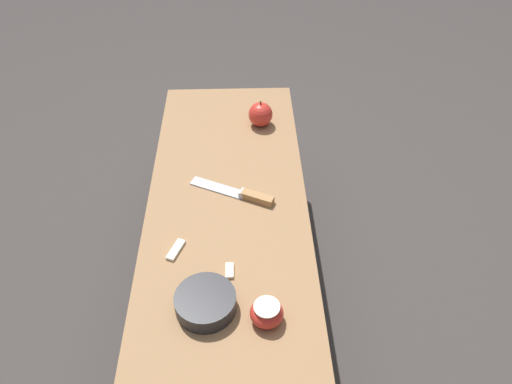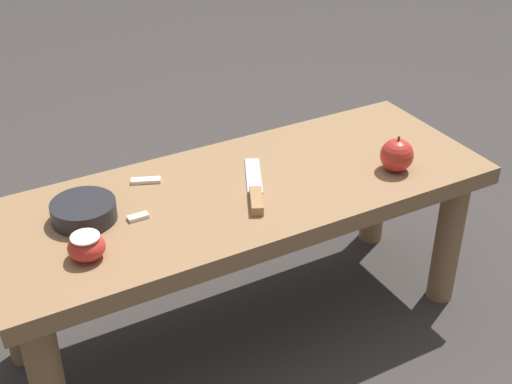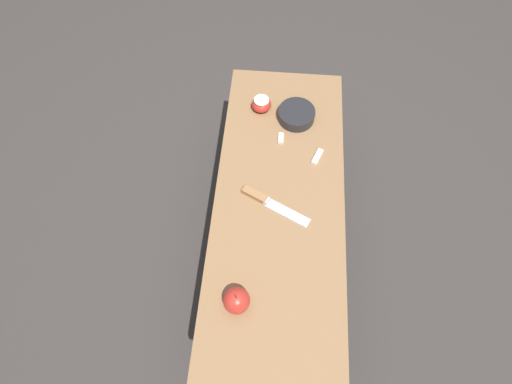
% 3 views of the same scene
% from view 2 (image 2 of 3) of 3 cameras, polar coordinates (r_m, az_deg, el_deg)
% --- Properties ---
extents(ground_plane, '(8.00, 8.00, 0.00)m').
position_cam_2_polar(ground_plane, '(1.73, -1.02, -10.51)').
color(ground_plane, '#383330').
extents(wooden_bench, '(1.08, 0.41, 0.38)m').
position_cam_2_polar(wooden_bench, '(1.53, -1.13, -1.70)').
color(wooden_bench, olive).
rests_on(wooden_bench, ground_plane).
extents(knife, '(0.13, 0.22, 0.02)m').
position_cam_2_polar(knife, '(1.47, -0.04, -0.03)').
color(knife, '#B7BABF').
rests_on(knife, wooden_bench).
extents(apple_whole, '(0.07, 0.07, 0.08)m').
position_cam_2_polar(apple_whole, '(1.57, 11.20, 2.91)').
color(apple_whole, red).
rests_on(apple_whole, wooden_bench).
extents(apple_cut, '(0.07, 0.07, 0.05)m').
position_cam_2_polar(apple_cut, '(1.32, -13.41, -4.27)').
color(apple_cut, red).
rests_on(apple_cut, wooden_bench).
extents(apple_slice_near_knife, '(0.04, 0.02, 0.01)m').
position_cam_2_polar(apple_slice_near_knife, '(1.41, -9.42, -1.98)').
color(apple_slice_near_knife, beige).
rests_on(apple_slice_near_knife, wooden_bench).
extents(apple_slice_center, '(0.07, 0.04, 0.01)m').
position_cam_2_polar(apple_slice_center, '(1.53, -8.82, 0.92)').
color(apple_slice_center, beige).
rests_on(apple_slice_center, wooden_bench).
extents(bowl, '(0.13, 0.13, 0.04)m').
position_cam_2_polar(bowl, '(1.43, -13.62, -1.49)').
color(bowl, '#232326').
rests_on(bowl, wooden_bench).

